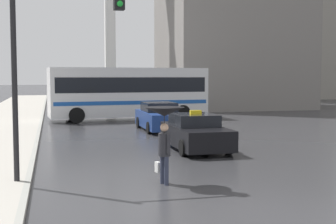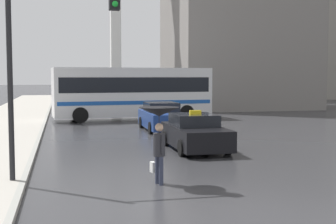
{
  "view_description": "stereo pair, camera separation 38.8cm",
  "coord_description": "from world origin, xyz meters",
  "px_view_note": "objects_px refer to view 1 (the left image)",
  "views": [
    {
      "loc": [
        -4.15,
        -8.64,
        2.83
      ],
      "look_at": [
        0.36,
        9.38,
        1.4
      ],
      "focal_mm": 50.0,
      "sensor_mm": 36.0,
      "label": 1
    },
    {
      "loc": [
        -3.77,
        -8.73,
        2.83
      ],
      "look_at": [
        0.36,
        9.38,
        1.4
      ],
      "focal_mm": 50.0,
      "sensor_mm": 36.0,
      "label": 2
    }
  ],
  "objects_px": {
    "city_bus": "(129,91)",
    "traffic_light": "(59,34)",
    "taxi": "(195,133)",
    "sedan_red": "(160,117)",
    "pedestrian_with_umbrella": "(164,122)"
  },
  "relations": [
    {
      "from": "pedestrian_with_umbrella",
      "to": "traffic_light",
      "type": "height_order",
      "value": "traffic_light"
    },
    {
      "from": "city_bus",
      "to": "pedestrian_with_umbrella",
      "type": "bearing_deg",
      "value": 168.67
    },
    {
      "from": "pedestrian_with_umbrella",
      "to": "traffic_light",
      "type": "distance_m",
      "value": 3.54
    },
    {
      "from": "city_bus",
      "to": "traffic_light",
      "type": "height_order",
      "value": "traffic_light"
    },
    {
      "from": "sedan_red",
      "to": "city_bus",
      "type": "relative_size",
      "value": 0.44
    },
    {
      "from": "sedan_red",
      "to": "pedestrian_with_umbrella",
      "type": "distance_m",
      "value": 12.32
    },
    {
      "from": "traffic_light",
      "to": "city_bus",
      "type": "bearing_deg",
      "value": 75.11
    },
    {
      "from": "city_bus",
      "to": "traffic_light",
      "type": "bearing_deg",
      "value": 160.18
    },
    {
      "from": "taxi",
      "to": "city_bus",
      "type": "height_order",
      "value": "city_bus"
    },
    {
      "from": "city_bus",
      "to": "taxi",
      "type": "bearing_deg",
      "value": 177.16
    },
    {
      "from": "pedestrian_with_umbrella",
      "to": "traffic_light",
      "type": "xyz_separation_m",
      "value": [
        -2.62,
        0.7,
        2.27
      ]
    },
    {
      "from": "taxi",
      "to": "city_bus",
      "type": "bearing_deg",
      "value": -87.9
    },
    {
      "from": "sedan_red",
      "to": "traffic_light",
      "type": "distance_m",
      "value": 12.87
    },
    {
      "from": "taxi",
      "to": "city_bus",
      "type": "distance_m",
      "value": 12.98
    },
    {
      "from": "taxi",
      "to": "sedan_red",
      "type": "distance_m",
      "value": 6.66
    }
  ]
}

